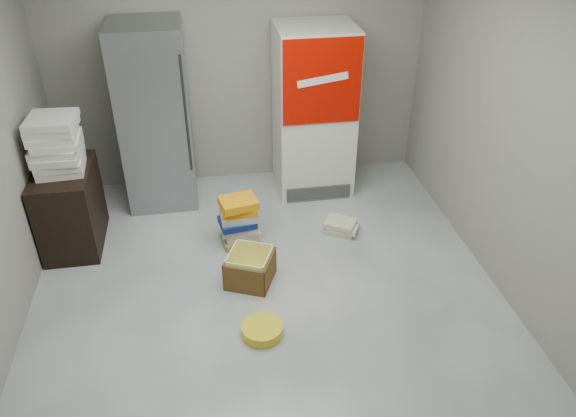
% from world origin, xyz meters
% --- Properties ---
extents(ground, '(5.00, 5.00, 0.00)m').
position_xyz_m(ground, '(0.00, 0.00, 0.00)').
color(ground, beige).
rests_on(ground, ground).
extents(room_shell, '(4.04, 5.04, 2.82)m').
position_xyz_m(room_shell, '(0.00, 0.00, 1.80)').
color(room_shell, gray).
rests_on(room_shell, ground).
extents(steel_fridge, '(0.70, 0.72, 1.90)m').
position_xyz_m(steel_fridge, '(-0.90, 2.13, 0.95)').
color(steel_fridge, gray).
rests_on(steel_fridge, ground).
extents(coke_cooler, '(0.80, 0.73, 1.80)m').
position_xyz_m(coke_cooler, '(0.75, 2.12, 0.90)').
color(coke_cooler, silver).
rests_on(coke_cooler, ground).
extents(wood_shelf, '(0.50, 0.80, 0.80)m').
position_xyz_m(wood_shelf, '(-1.73, 1.40, 0.40)').
color(wood_shelf, black).
rests_on(wood_shelf, ground).
extents(supply_box_stack, '(0.44, 0.43, 0.52)m').
position_xyz_m(supply_box_stack, '(-1.72, 1.40, 1.06)').
color(supply_box_stack, silver).
rests_on(supply_box_stack, wood_shelf).
extents(phonebook_stack_main, '(0.40, 0.35, 0.50)m').
position_xyz_m(phonebook_stack_main, '(-0.17, 1.15, 0.25)').
color(phonebook_stack_main, olive).
rests_on(phonebook_stack_main, ground).
extents(phonebook_stack_side, '(0.40, 0.36, 0.13)m').
position_xyz_m(phonebook_stack_side, '(0.85, 1.15, 0.07)').
color(phonebook_stack_side, '#C8BF90').
rests_on(phonebook_stack_side, ground).
extents(cardboard_box, '(0.50, 0.50, 0.31)m').
position_xyz_m(cardboard_box, '(-0.13, 0.54, 0.13)').
color(cardboard_box, yellow).
rests_on(cardboard_box, ground).
extents(bucket_lid, '(0.38, 0.38, 0.09)m').
position_xyz_m(bucket_lid, '(-0.11, -0.13, 0.04)').
color(bucket_lid, yellow).
rests_on(bucket_lid, ground).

